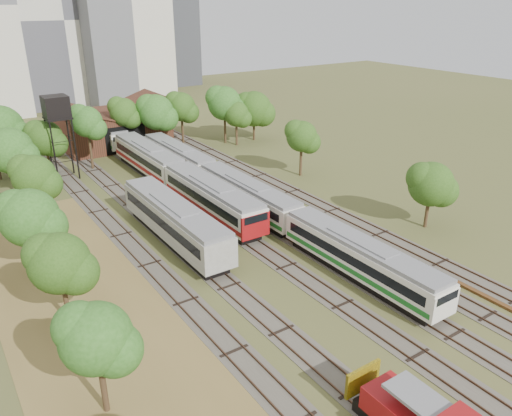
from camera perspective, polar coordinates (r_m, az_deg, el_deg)
ground at (r=39.88m, az=15.20°, el=-11.87°), size 240.00×240.00×0.00m
dry_grass_patch at (r=36.93m, az=-14.88°, el=-14.94°), size 14.00×60.00×0.04m
tracks at (r=56.55m, az=-4.36°, el=-0.25°), size 24.60×80.00×0.19m
railcar_red_set at (r=61.57m, az=-9.03°, el=3.53°), size 3.19×34.58×3.94m
railcar_green_set at (r=55.51m, az=-0.97°, el=1.39°), size 2.84×52.07×3.50m
railcar_rear at (r=86.18m, az=-16.96°, el=8.29°), size 2.92×16.08×3.61m
old_grey_coach at (r=49.03m, az=-9.27°, el=-1.49°), size 3.27×18.00×4.05m
water_tower at (r=69.20m, az=-21.87°, el=10.42°), size 3.14×3.14×10.86m
rail_pile_far at (r=44.25m, az=25.62°, el=-9.59°), size 0.43×6.92×0.22m
maintenance_shed at (r=84.52m, az=-16.00°, el=8.83°), size 16.45×11.55×7.58m
tree_band_left at (r=47.51m, az=-23.78°, el=-0.43°), size 7.56×63.39×8.26m
tree_band_far at (r=77.48m, az=-12.78°, el=10.26°), size 43.57×10.34×9.28m
tree_band_right at (r=64.34m, az=7.47°, el=7.22°), size 4.95×42.26×7.45m
tower_centre at (r=123.69m, az=-22.17°, el=19.40°), size 20.00×18.00×36.00m
tower_far_right at (r=143.80m, az=-9.80°, el=19.33°), size 12.00×12.00×28.00m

